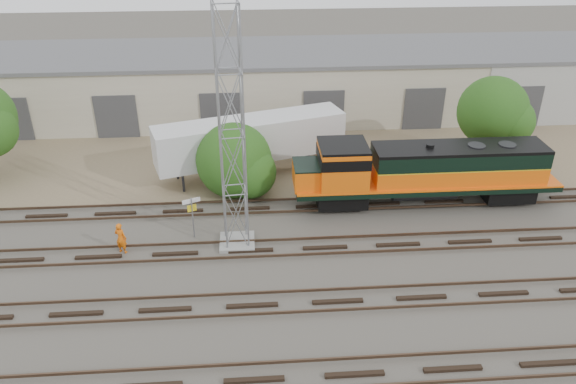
{
  "coord_description": "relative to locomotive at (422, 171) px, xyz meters",
  "views": [
    {
      "loc": [
        -3.83,
        -23.44,
        17.09
      ],
      "look_at": [
        -1.82,
        4.0,
        2.2
      ],
      "focal_mm": 35.0,
      "sensor_mm": 36.0,
      "label": 1
    }
  ],
  "objects": [
    {
      "name": "semi_trailer",
      "position": [
        -9.9,
        5.03,
        0.23
      ],
      "size": [
        12.85,
        6.14,
        3.9
      ],
      "rotation": [
        0.0,
        0.0,
        0.3
      ],
      "color": "silver",
      "rests_on": "ground"
    },
    {
      "name": "tracks",
      "position": [
        -6.39,
        -9.0,
        -2.14
      ],
      "size": [
        80.0,
        20.4,
        0.28
      ],
      "color": "black",
      "rests_on": "ground"
    },
    {
      "name": "locomotive",
      "position": [
        0.0,
        0.0,
        0.0
      ],
      "size": [
        15.95,
        2.8,
        3.83
      ],
      "color": "black",
      "rests_on": "tracks"
    },
    {
      "name": "ground",
      "position": [
        -6.39,
        -6.0,
        -2.22
      ],
      "size": [
        140.0,
        140.0,
        0.0
      ],
      "primitive_type": "plane",
      "color": "#47423A",
      "rests_on": "ground"
    },
    {
      "name": "worker",
      "position": [
        -17.21,
        -4.03,
        -1.33
      ],
      "size": [
        0.76,
        0.64,
        1.78
      ],
      "primitive_type": "imported",
      "rotation": [
        0.0,
        0.0,
        2.75
      ],
      "color": "orange",
      "rests_on": "ground"
    },
    {
      "name": "dirt_strip",
      "position": [
        -6.39,
        9.0,
        -2.21
      ],
      "size": [
        80.0,
        16.0,
        0.02
      ],
      "primitive_type": "cube",
      "color": "#726047",
      "rests_on": "ground"
    },
    {
      "name": "tree_mid",
      "position": [
        -11.03,
        2.37,
        -0.24
      ],
      "size": [
        5.01,
        4.77,
        4.77
      ],
      "color": "#382619",
      "rests_on": "ground"
    },
    {
      "name": "sign_post",
      "position": [
        -13.51,
        -2.79,
        -0.5
      ],
      "size": [
        0.94,
        0.44,
        2.46
      ],
      "color": "gray",
      "rests_on": "ground"
    },
    {
      "name": "warehouse",
      "position": [
        -6.35,
        16.98,
        0.43
      ],
      "size": [
        58.4,
        10.4,
        5.3
      ],
      "color": "beige",
      "rests_on": "ground"
    },
    {
      "name": "signal_tower",
      "position": [
        -11.12,
        -3.66,
        4.0
      ],
      "size": [
        1.88,
        1.88,
        12.75
      ],
      "rotation": [
        0.0,
        0.0,
        0.11
      ],
      "color": "gray",
      "rests_on": "ground"
    },
    {
      "name": "tree_east",
      "position": [
        6.29,
        4.84,
        1.65
      ],
      "size": [
        4.93,
        4.69,
        6.34
      ],
      "color": "#382619",
      "rests_on": "ground"
    },
    {
      "name": "dumpster_blue",
      "position": [
        9.88,
        12.48,
        -1.47
      ],
      "size": [
        1.92,
        1.85,
        1.5
      ],
      "primitive_type": "cube",
      "rotation": [
        0.0,
        0.0,
        0.25
      ],
      "color": "#17148C",
      "rests_on": "ground"
    }
  ]
}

